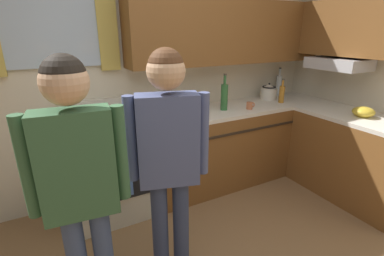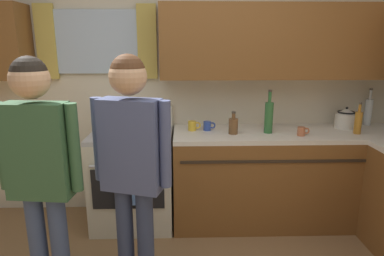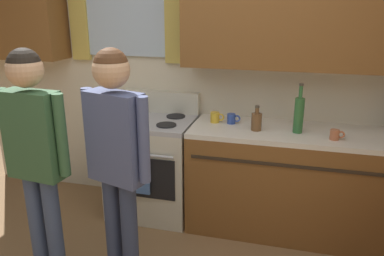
% 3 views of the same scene
% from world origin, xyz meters
% --- Properties ---
extents(back_wall_unit, '(4.60, 0.42, 2.60)m').
position_xyz_m(back_wall_unit, '(0.08, 1.82, 1.46)').
color(back_wall_unit, beige).
rests_on(back_wall_unit, ground).
extents(kitchen_counter_run, '(2.27, 1.82, 0.90)m').
position_xyz_m(kitchen_counter_run, '(1.45, 1.23, 0.45)').
color(kitchen_counter_run, brown).
rests_on(kitchen_counter_run, ground).
extents(stove_oven, '(0.74, 0.67, 1.10)m').
position_xyz_m(stove_oven, '(-0.36, 1.54, 0.47)').
color(stove_oven, beige).
rests_on(stove_oven, ground).
extents(bottle_tall_clear, '(0.07, 0.07, 0.37)m').
position_xyz_m(bottle_tall_clear, '(1.96, 1.78, 1.04)').
color(bottle_tall_clear, silver).
rests_on(bottle_tall_clear, kitchen_counter_run).
extents(bottle_squat_brown, '(0.08, 0.08, 0.21)m').
position_xyz_m(bottle_squat_brown, '(0.57, 1.47, 0.98)').
color(bottle_squat_brown, brown).
rests_on(bottle_squat_brown, kitchen_counter_run).
extents(bottle_oil_amber, '(0.06, 0.06, 0.29)m').
position_xyz_m(bottle_oil_amber, '(1.69, 1.45, 1.01)').
color(bottle_oil_amber, '#B27223').
rests_on(bottle_oil_amber, kitchen_counter_run).
extents(bottle_wine_green, '(0.08, 0.08, 0.39)m').
position_xyz_m(bottle_wine_green, '(0.89, 1.50, 1.05)').
color(bottle_wine_green, '#2D6633').
rests_on(bottle_wine_green, kitchen_counter_run).
extents(mug_mustard_yellow, '(0.12, 0.08, 0.09)m').
position_xyz_m(mug_mustard_yellow, '(0.21, 1.60, 0.95)').
color(mug_mustard_yellow, gold).
rests_on(mug_mustard_yellow, kitchen_counter_run).
extents(cup_terracotta, '(0.11, 0.07, 0.08)m').
position_xyz_m(cup_terracotta, '(1.17, 1.39, 0.94)').
color(cup_terracotta, '#B76642').
rests_on(cup_terracotta, kitchen_counter_run).
extents(mug_cobalt_blue, '(0.11, 0.07, 0.08)m').
position_xyz_m(mug_cobalt_blue, '(0.35, 1.61, 0.94)').
color(mug_cobalt_blue, '#2D479E').
rests_on(mug_cobalt_blue, kitchen_counter_run).
extents(stovetop_kettle, '(0.27, 0.20, 0.21)m').
position_xyz_m(stovetop_kettle, '(1.68, 1.66, 1.00)').
color(stovetop_kettle, silver).
rests_on(stovetop_kettle, kitchen_counter_run).
extents(mixing_bowl, '(0.21, 0.21, 0.10)m').
position_xyz_m(mixing_bowl, '(1.99, 0.62, 0.95)').
color(mixing_bowl, gold).
rests_on(mixing_bowl, kitchen_counter_run).
extents(adult_left, '(0.50, 0.22, 1.63)m').
position_xyz_m(adult_left, '(-0.73, 0.43, 1.03)').
color(adult_left, '#38476B').
rests_on(adult_left, ground).
extents(adult_in_plaid, '(0.49, 0.26, 1.64)m').
position_xyz_m(adult_in_plaid, '(-0.20, 0.51, 1.03)').
color(adult_in_plaid, '#2D3856').
rests_on(adult_in_plaid, ground).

